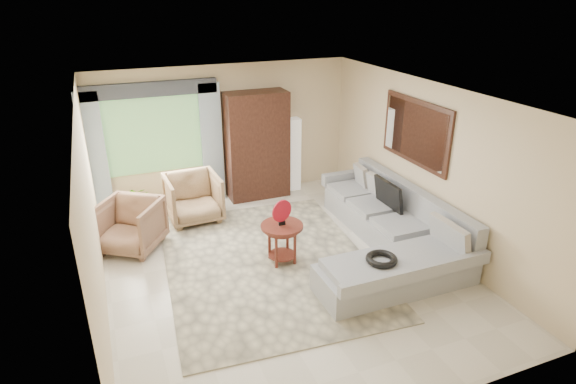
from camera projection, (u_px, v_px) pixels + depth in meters
name	position (u px, v px, depth m)	size (l,w,h in m)	color
ground	(281.00, 266.00, 7.28)	(6.00, 6.00, 0.00)	silver
area_rug	(268.00, 262.00, 7.38)	(3.00, 4.00, 0.02)	beige
sectional_sofa	(390.00, 234.00, 7.64)	(2.30, 3.46, 0.90)	#9DA0A5
tv_screen	(388.00, 195.00, 8.00)	(0.06, 0.74, 0.48)	black
garden_hose	(382.00, 259.00, 6.44)	(0.43, 0.43, 0.09)	black
coffee_table	(282.00, 243.00, 7.27)	(0.64, 0.64, 0.64)	#501C15
red_disc	(282.00, 211.00, 7.06)	(0.34, 0.34, 0.03)	#A3101E
armchair_left	(130.00, 226.00, 7.63)	(0.88, 0.91, 0.83)	#8D624D
armchair_right	(193.00, 198.00, 8.59)	(0.91, 0.94, 0.85)	#9A7954
potted_plant	(134.00, 202.00, 8.75)	(0.54, 0.47, 0.60)	#999999
armoire	(257.00, 146.00, 9.38)	(1.20, 0.55, 2.10)	black
floor_lamp	(293.00, 154.00, 9.82)	(0.24, 0.24, 1.50)	silver
window	(154.00, 135.00, 8.80)	(1.80, 0.04, 1.40)	#669E59
curtain_left	(95.00, 157.00, 8.46)	(0.40, 0.08, 2.30)	#9EB7CC
curtain_right	(212.00, 143.00, 9.18)	(0.40, 0.08, 2.30)	#9EB7CC
valance	(149.00, 89.00, 8.41)	(2.40, 0.12, 0.26)	#1E232D
wall_mirror	(415.00, 132.00, 7.74)	(0.05, 1.70, 1.05)	black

